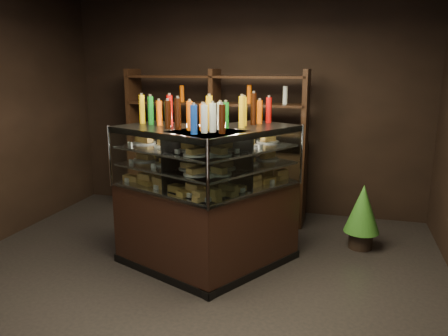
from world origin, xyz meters
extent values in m
plane|color=black|center=(0.00, 0.00, 0.00)|extent=(5.00, 5.00, 0.00)
cube|color=black|center=(0.00, 2.50, 1.50)|extent=(5.00, 0.02, 3.00)
cube|color=black|center=(0.36, 0.56, 0.42)|extent=(1.22, 1.45, 0.85)
cube|color=black|center=(0.36, 0.56, 0.04)|extent=(1.25, 1.49, 0.08)
cube|color=black|center=(0.36, 0.56, 1.42)|extent=(1.22, 1.45, 0.06)
cube|color=silver|center=(0.36, 0.56, 0.86)|extent=(1.14, 1.38, 0.02)
cube|color=silver|center=(0.36, 0.56, 1.06)|extent=(1.14, 1.38, 0.02)
cube|color=silver|center=(0.36, 0.56, 1.24)|extent=(1.14, 1.38, 0.02)
cube|color=white|center=(0.65, 0.39, 1.15)|extent=(0.66, 1.12, 0.60)
cylinder|color=silver|center=(0.97, 0.96, 1.15)|extent=(0.03, 0.03, 0.62)
cylinder|color=silver|center=(0.31, -0.16, 1.15)|extent=(0.03, 0.03, 0.62)
cube|color=black|center=(-0.16, 0.39, 0.42)|extent=(1.45, 1.10, 0.85)
cube|color=black|center=(-0.16, 0.39, 0.04)|extent=(1.49, 1.13, 0.08)
cube|color=black|center=(-0.16, 0.39, 1.42)|extent=(1.45, 1.10, 0.06)
cube|color=silver|center=(-0.16, 0.39, 0.86)|extent=(1.38, 1.03, 0.02)
cube|color=silver|center=(-0.16, 0.39, 1.06)|extent=(1.38, 1.03, 0.02)
cube|color=silver|center=(-0.16, 0.39, 1.24)|extent=(1.38, 1.03, 0.02)
cube|color=white|center=(-0.29, 0.08, 1.15)|extent=(1.20, 0.51, 0.60)
cylinder|color=silver|center=(0.31, -0.16, 1.15)|extent=(0.03, 0.03, 0.62)
cylinder|color=silver|center=(-0.88, 0.34, 1.15)|extent=(0.03, 0.03, 0.62)
cube|color=gold|center=(0.11, 0.07, 0.90)|extent=(0.17, 0.20, 0.06)
cube|color=gold|center=(0.22, 0.26, 0.90)|extent=(0.17, 0.20, 0.06)
cube|color=gold|center=(0.33, 0.45, 0.90)|extent=(0.17, 0.20, 0.06)
cube|color=gold|center=(0.44, 0.64, 0.90)|extent=(0.17, 0.20, 0.06)
cube|color=gold|center=(0.55, 0.83, 0.90)|extent=(0.17, 0.20, 0.06)
cube|color=gold|center=(0.66, 1.02, 0.90)|extent=(0.17, 0.20, 0.06)
cylinder|color=white|center=(0.11, 0.13, 1.08)|extent=(0.24, 0.24, 0.02)
cube|color=gold|center=(0.11, 0.13, 1.11)|extent=(0.16, 0.19, 0.05)
cylinder|color=white|center=(0.28, 0.42, 1.08)|extent=(0.24, 0.24, 0.02)
cube|color=gold|center=(0.28, 0.42, 1.11)|extent=(0.16, 0.19, 0.05)
cylinder|color=white|center=(0.44, 0.70, 1.08)|extent=(0.24, 0.24, 0.02)
cube|color=gold|center=(0.44, 0.70, 1.11)|extent=(0.16, 0.19, 0.05)
cylinder|color=white|center=(0.61, 0.99, 1.08)|extent=(0.24, 0.24, 0.02)
cube|color=gold|center=(0.61, 0.99, 1.11)|extent=(0.16, 0.19, 0.05)
cylinder|color=white|center=(0.11, 0.13, 1.26)|extent=(0.24, 0.24, 0.02)
cube|color=gold|center=(0.11, 0.13, 1.29)|extent=(0.16, 0.19, 0.05)
cylinder|color=white|center=(0.28, 0.42, 1.26)|extent=(0.24, 0.24, 0.02)
cube|color=gold|center=(0.28, 0.42, 1.29)|extent=(0.16, 0.19, 0.05)
cylinder|color=white|center=(0.44, 0.70, 1.26)|extent=(0.24, 0.24, 0.02)
cube|color=gold|center=(0.44, 0.70, 1.29)|extent=(0.16, 0.19, 0.05)
cylinder|color=white|center=(0.61, 0.99, 1.26)|extent=(0.24, 0.24, 0.02)
cube|color=gold|center=(0.61, 0.99, 1.29)|extent=(0.16, 0.19, 0.05)
cube|color=gold|center=(-0.67, 0.57, 0.90)|extent=(0.20, 0.15, 0.06)
cube|color=gold|center=(-0.47, 0.48, 0.90)|extent=(0.20, 0.15, 0.06)
cube|color=gold|center=(-0.27, 0.40, 0.90)|extent=(0.20, 0.15, 0.06)
cube|color=gold|center=(-0.07, 0.32, 0.90)|extent=(0.20, 0.15, 0.06)
cube|color=gold|center=(0.13, 0.23, 0.90)|extent=(0.20, 0.15, 0.06)
cube|color=gold|center=(0.33, 0.15, 0.90)|extent=(0.20, 0.15, 0.06)
cylinder|color=white|center=(-0.61, 0.58, 1.08)|extent=(0.24, 0.24, 0.02)
cube|color=gold|center=(-0.61, 0.58, 1.11)|extent=(0.19, 0.14, 0.05)
cylinder|color=white|center=(-0.31, 0.45, 1.08)|extent=(0.24, 0.24, 0.02)
cube|color=gold|center=(-0.31, 0.45, 1.11)|extent=(0.19, 0.14, 0.05)
cylinder|color=white|center=(-0.01, 0.32, 1.08)|extent=(0.24, 0.24, 0.02)
cube|color=gold|center=(-0.01, 0.32, 1.11)|extent=(0.19, 0.14, 0.05)
cylinder|color=white|center=(0.30, 0.20, 1.08)|extent=(0.24, 0.24, 0.02)
cube|color=gold|center=(0.30, 0.20, 1.11)|extent=(0.19, 0.14, 0.05)
cylinder|color=white|center=(-0.61, 0.58, 1.26)|extent=(0.24, 0.24, 0.02)
cube|color=gold|center=(-0.61, 0.58, 1.29)|extent=(0.19, 0.14, 0.05)
cylinder|color=white|center=(-0.31, 0.45, 1.26)|extent=(0.24, 0.24, 0.02)
cube|color=gold|center=(-0.31, 0.45, 1.29)|extent=(0.19, 0.14, 0.05)
cylinder|color=white|center=(-0.01, 0.32, 1.26)|extent=(0.24, 0.24, 0.02)
cube|color=gold|center=(-0.01, 0.32, 1.29)|extent=(0.19, 0.14, 0.05)
cylinder|color=white|center=(0.30, 0.20, 1.26)|extent=(0.24, 0.24, 0.02)
cube|color=gold|center=(0.30, 0.20, 1.29)|extent=(0.19, 0.14, 0.05)
cylinder|color=#B20C0A|center=(0.09, 0.09, 1.59)|extent=(0.06, 0.06, 0.28)
cylinder|color=silver|center=(0.09, 0.09, 1.74)|extent=(0.03, 0.03, 0.02)
cylinder|color=black|center=(0.15, 0.19, 1.59)|extent=(0.06, 0.06, 0.28)
cylinder|color=silver|center=(0.15, 0.19, 1.74)|extent=(0.03, 0.03, 0.02)
cylinder|color=yellow|center=(0.21, 0.30, 1.59)|extent=(0.06, 0.06, 0.28)
cylinder|color=silver|center=(0.21, 0.30, 1.74)|extent=(0.03, 0.03, 0.02)
cylinder|color=#147223|center=(0.27, 0.40, 1.59)|extent=(0.06, 0.06, 0.28)
cylinder|color=silver|center=(0.27, 0.40, 1.74)|extent=(0.03, 0.03, 0.02)
cylinder|color=#0F38B2|center=(0.33, 0.51, 1.59)|extent=(0.06, 0.06, 0.28)
cylinder|color=silver|center=(0.33, 0.51, 1.74)|extent=(0.03, 0.03, 0.02)
cylinder|color=silver|center=(0.39, 0.61, 1.59)|extent=(0.06, 0.06, 0.28)
cylinder|color=silver|center=(0.39, 0.61, 1.74)|extent=(0.03, 0.03, 0.02)
cylinder|color=#D8590A|center=(0.45, 0.72, 1.59)|extent=(0.06, 0.06, 0.28)
cylinder|color=silver|center=(0.45, 0.72, 1.74)|extent=(0.03, 0.03, 0.02)
cylinder|color=#B20C0A|center=(0.51, 0.82, 1.59)|extent=(0.06, 0.06, 0.28)
cylinder|color=silver|center=(0.51, 0.82, 1.74)|extent=(0.03, 0.03, 0.02)
cylinder|color=black|center=(0.57, 0.93, 1.59)|extent=(0.06, 0.06, 0.28)
cylinder|color=silver|center=(0.57, 0.93, 1.74)|extent=(0.03, 0.03, 0.02)
cylinder|color=yellow|center=(0.64, 1.03, 1.59)|extent=(0.06, 0.06, 0.28)
cylinder|color=silver|center=(0.64, 1.03, 1.74)|extent=(0.03, 0.03, 0.02)
cylinder|color=#B20C0A|center=(-0.66, 0.60, 1.59)|extent=(0.06, 0.06, 0.28)
cylinder|color=silver|center=(-0.66, 0.60, 1.74)|extent=(0.03, 0.03, 0.02)
cylinder|color=black|center=(-0.55, 0.55, 1.59)|extent=(0.06, 0.06, 0.28)
cylinder|color=silver|center=(-0.55, 0.55, 1.74)|extent=(0.03, 0.03, 0.02)
cylinder|color=yellow|center=(-0.44, 0.50, 1.59)|extent=(0.06, 0.06, 0.28)
cylinder|color=silver|center=(-0.44, 0.50, 1.74)|extent=(0.03, 0.03, 0.02)
cylinder|color=#147223|center=(-0.33, 0.46, 1.59)|extent=(0.06, 0.06, 0.28)
cylinder|color=silver|center=(-0.33, 0.46, 1.74)|extent=(0.03, 0.03, 0.02)
cylinder|color=#0F38B2|center=(-0.22, 0.41, 1.59)|extent=(0.06, 0.06, 0.28)
cylinder|color=silver|center=(-0.22, 0.41, 1.74)|extent=(0.03, 0.03, 0.02)
cylinder|color=silver|center=(-0.10, 0.36, 1.59)|extent=(0.06, 0.06, 0.28)
cylinder|color=silver|center=(-0.10, 0.36, 1.74)|extent=(0.03, 0.03, 0.02)
cylinder|color=#D8590A|center=(0.01, 0.32, 1.59)|extent=(0.06, 0.06, 0.28)
cylinder|color=silver|center=(0.01, 0.32, 1.74)|extent=(0.03, 0.03, 0.02)
cylinder|color=#B20C0A|center=(0.12, 0.27, 1.59)|extent=(0.06, 0.06, 0.28)
cylinder|color=silver|center=(0.12, 0.27, 1.74)|extent=(0.03, 0.03, 0.02)
cylinder|color=black|center=(0.23, 0.22, 1.59)|extent=(0.06, 0.06, 0.28)
cylinder|color=silver|center=(0.23, 0.22, 1.74)|extent=(0.03, 0.03, 0.02)
cylinder|color=yellow|center=(0.34, 0.18, 1.59)|extent=(0.06, 0.06, 0.28)
cylinder|color=silver|center=(0.34, 0.18, 1.74)|extent=(0.03, 0.03, 0.02)
cylinder|color=black|center=(1.63, 1.42, 0.10)|extent=(0.26, 0.26, 0.20)
cone|color=#22631C|center=(1.63, 1.42, 0.47)|extent=(0.40, 0.40, 0.55)
cone|color=#22631C|center=(1.63, 1.42, 0.65)|extent=(0.31, 0.31, 0.38)
cube|color=black|center=(-0.29, 2.05, 0.45)|extent=(2.45, 0.47, 0.90)
cube|color=black|center=(-1.48, 2.07, 1.45)|extent=(0.07, 0.38, 1.10)
cube|color=black|center=(-0.29, 2.05, 1.45)|extent=(0.07, 0.38, 1.10)
cube|color=black|center=(0.90, 2.03, 1.45)|extent=(0.07, 0.38, 1.10)
cube|color=black|center=(-0.29, 2.05, 1.20)|extent=(2.40, 0.42, 0.03)
cube|color=black|center=(-0.29, 2.05, 1.55)|extent=(2.40, 0.42, 0.03)
cube|color=black|center=(-0.29, 2.05, 1.90)|extent=(2.40, 0.42, 0.03)
cylinder|color=#B20C0A|center=(-1.22, 2.07, 1.32)|extent=(0.06, 0.06, 0.22)
cylinder|color=black|center=(-0.76, 2.06, 1.32)|extent=(0.06, 0.06, 0.22)
cylinder|color=yellow|center=(-0.29, 2.05, 1.32)|extent=(0.06, 0.06, 0.22)
cylinder|color=#147223|center=(0.17, 2.04, 1.32)|extent=(0.06, 0.06, 0.22)
cylinder|color=#0F38B2|center=(0.63, 2.03, 1.32)|extent=(0.06, 0.06, 0.22)
camera|label=1|loc=(1.39, -3.50, 2.02)|focal=35.00mm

